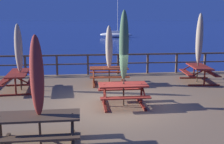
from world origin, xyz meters
TOP-DOWN VIEW (x-y plane):
  - ground_plane at (0.00, 0.00)m, footprint 600.00×600.00m
  - wooden_deck at (0.00, 0.00)m, footprint 14.82×10.67m
  - railing_waterside_far at (0.00, 5.19)m, footprint 14.62×0.10m
  - picnic_table_back_right at (0.28, -0.16)m, footprint 1.66×1.41m
  - picnic_table_front_right at (0.09, 3.00)m, footprint 1.78×1.45m
  - picnic_table_back_left at (-2.20, -2.95)m, footprint 2.04×1.42m
  - picnic_table_mid_right at (-3.75, 2.31)m, footprint 1.53×2.06m
  - picnic_table_front_left at (4.35, 2.93)m, footprint 1.55×1.95m
  - patio_umbrella_tall_mid_right at (0.30, -0.15)m, footprint 0.32×0.32m
  - patio_umbrella_tall_back_right at (0.11, 3.02)m, footprint 0.32×0.32m
  - patio_umbrella_tall_front at (-2.14, -2.90)m, footprint 0.32×0.32m
  - patio_umbrella_tall_back_left at (-3.68, 2.34)m, footprint 0.32×0.32m
  - patio_umbrella_tall_mid_left at (4.27, 2.96)m, footprint 0.32×0.32m
  - sailboat_distant at (5.11, 41.25)m, footprint 6.23×3.37m

SIDE VIEW (x-z plane):
  - ground_plane at x=0.00m, z-range 0.00..0.00m
  - wooden_deck at x=0.00m, z-range 0.00..0.71m
  - sailboat_distant at x=5.11m, z-range -3.35..4.37m
  - picnic_table_back_right at x=0.28m, z-range 0.87..1.65m
  - picnic_table_front_right at x=0.09m, z-range 0.88..1.65m
  - picnic_table_front_left at x=4.35m, z-range 0.88..1.66m
  - picnic_table_mid_right at x=-3.75m, z-range 0.88..1.66m
  - picnic_table_back_left at x=-2.20m, z-range 0.89..1.66m
  - railing_waterside_far at x=0.00m, z-range 0.91..2.00m
  - patio_umbrella_tall_front at x=-2.14m, z-range 1.07..3.72m
  - patio_umbrella_tall_back_right at x=0.11m, z-range 1.07..3.72m
  - patio_umbrella_tall_back_left at x=-3.68m, z-range 1.09..3.85m
  - patio_umbrella_tall_mid_left at x=4.27m, z-range 1.15..4.34m
  - patio_umbrella_tall_mid_right at x=0.30m, z-range 1.15..4.41m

